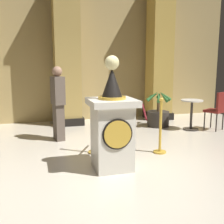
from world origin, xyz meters
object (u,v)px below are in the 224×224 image
(pedestal_clock, at_px, (112,126))
(stanchion_near, at_px, (160,134))
(cafe_table, at_px, (192,111))
(bystander_guest, at_px, (58,102))
(stanchion_far, at_px, (94,134))
(potted_palm_right, at_px, (158,116))
(cafe_chair_red, at_px, (217,108))

(pedestal_clock, bearing_deg, stanchion_near, 24.88)
(pedestal_clock, distance_m, cafe_table, 3.28)
(pedestal_clock, bearing_deg, bystander_guest, 109.00)
(pedestal_clock, relative_size, cafe_table, 2.34)
(stanchion_near, distance_m, stanchion_far, 1.23)
(stanchion_far, distance_m, potted_palm_right, 2.72)
(stanchion_near, relative_size, cafe_chair_red, 1.09)
(potted_palm_right, distance_m, cafe_chair_red, 1.48)
(pedestal_clock, xyz_separation_m, potted_palm_right, (2.00, 2.55, -0.41))
(potted_palm_right, relative_size, bystander_guest, 0.61)
(bystander_guest, relative_size, cafe_table, 2.10)
(stanchion_near, bearing_deg, bystander_guest, 140.97)
(stanchion_far, distance_m, bystander_guest, 1.30)
(cafe_chair_red, bearing_deg, potted_palm_right, 145.81)
(cafe_chair_red, bearing_deg, stanchion_near, -150.02)
(stanchion_near, xyz_separation_m, cafe_chair_red, (2.13, 1.23, 0.21))
(stanchion_far, bearing_deg, cafe_table, 22.29)
(stanchion_near, xyz_separation_m, stanchion_far, (-1.18, 0.33, -0.00))
(potted_palm_right, xyz_separation_m, bystander_guest, (-2.66, -0.64, 0.56))
(cafe_table, relative_size, cafe_chair_red, 0.79)
(cafe_chair_red, bearing_deg, cafe_table, 159.46)
(bystander_guest, bearing_deg, cafe_chair_red, -2.58)
(potted_palm_right, bearing_deg, pedestal_clock, -128.20)
(bystander_guest, distance_m, cafe_chair_red, 3.88)
(pedestal_clock, bearing_deg, cafe_chair_red, 28.32)
(bystander_guest, bearing_deg, potted_palm_right, 13.61)
(cafe_chair_red, bearing_deg, stanchion_far, -164.78)
(stanchion_near, relative_size, bystander_guest, 0.65)
(stanchion_near, height_order, potted_palm_right, stanchion_near)
(stanchion_far, bearing_deg, potted_palm_right, 39.19)
(bystander_guest, bearing_deg, stanchion_far, -62.85)
(stanchion_near, distance_m, cafe_table, 2.12)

